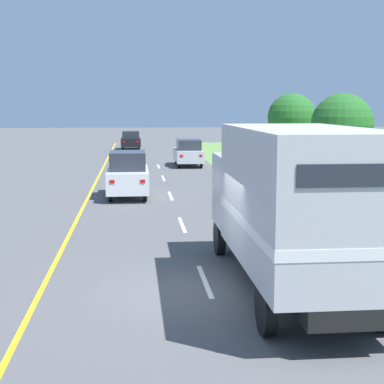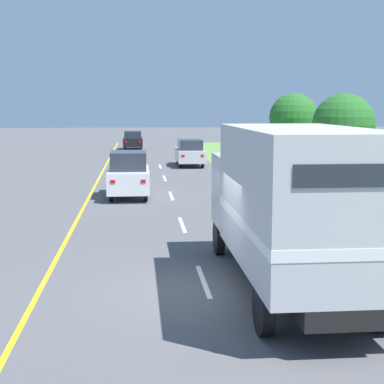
{
  "view_description": "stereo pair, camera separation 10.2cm",
  "coord_description": "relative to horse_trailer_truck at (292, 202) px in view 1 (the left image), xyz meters",
  "views": [
    {
      "loc": [
        -1.59,
        -12.47,
        4.05
      ],
      "look_at": [
        0.3,
        6.89,
        1.2
      ],
      "focal_mm": 55.0,
      "sensor_mm": 36.0,
      "label": 1
    },
    {
      "loc": [
        -1.49,
        -12.48,
        4.05
      ],
      "look_at": [
        0.3,
        6.89,
        1.2
      ],
      "focal_mm": 55.0,
      "sensor_mm": 36.0,
      "label": 2
    }
  ],
  "objects": [
    {
      "name": "centre_dash_near",
      "position": [
        -1.75,
        1.02,
        -2.01
      ],
      "size": [
        0.12,
        2.6,
        0.01
      ],
      "primitive_type": "cube",
      "color": "white",
      "rests_on": "ground"
    },
    {
      "name": "highway_sign",
      "position": [
        3.81,
        4.9,
        -0.06
      ],
      "size": [
        2.18,
        0.09,
        3.06
      ],
      "color": "#9E9EA3",
      "rests_on": "ground"
    },
    {
      "name": "lead_car_white",
      "position": [
        -3.66,
        14.02,
        -0.99
      ],
      "size": [
        1.8,
        4.02,
        2.05
      ],
      "color": "black",
      "rests_on": "ground"
    },
    {
      "name": "horse_trailer_truck",
      "position": [
        0.0,
        0.0,
        0.0
      ],
      "size": [
        2.47,
        7.8,
        3.63
      ],
      "color": "black",
      "rests_on": "ground"
    },
    {
      "name": "ground_plane",
      "position": [
        -1.75,
        0.29,
        -2.01
      ],
      "size": [
        200.0,
        200.0,
        0.0
      ],
      "primitive_type": "plane",
      "color": "#515154"
    },
    {
      "name": "lead_car_black_ahead",
      "position": [
        -3.69,
        43.19,
        -1.11
      ],
      "size": [
        1.8,
        4.08,
        1.75
      ],
      "color": "black",
      "rests_on": "ground"
    },
    {
      "name": "centre_dash_mid_a",
      "position": [
        -1.75,
        7.62,
        -2.01
      ],
      "size": [
        0.12,
        2.6,
        0.01
      ],
      "primitive_type": "cube",
      "color": "white",
      "rests_on": "ground"
    },
    {
      "name": "lead_car_silver_ahead",
      "position": [
        0.29,
        27.65,
        -1.09
      ],
      "size": [
        1.8,
        4.38,
        1.81
      ],
      "color": "black",
      "rests_on": "ground"
    },
    {
      "name": "centre_dash_farthest",
      "position": [
        -1.75,
        27.42,
        -2.01
      ],
      "size": [
        0.12,
        2.6,
        0.01
      ],
      "primitive_type": "cube",
      "color": "white",
      "rests_on": "ground"
    },
    {
      "name": "centre_dash_far",
      "position": [
        -1.75,
        20.82,
        -2.01
      ],
      "size": [
        0.12,
        2.6,
        0.01
      ],
      "primitive_type": "cube",
      "color": "white",
      "rests_on": "ground"
    },
    {
      "name": "roadside_tree_far",
      "position": [
        7.39,
        27.43,
        1.25
      ],
      "size": [
        3.32,
        3.32,
        4.93
      ],
      "color": "#4C3823",
      "rests_on": "ground"
    },
    {
      "name": "centre_dash_mid_b",
      "position": [
        -1.75,
        14.22,
        -2.01
      ],
      "size": [
        0.12,
        2.6,
        0.01
      ],
      "primitive_type": "cube",
      "color": "white",
      "rests_on": "ground"
    },
    {
      "name": "roadside_tree_mid",
      "position": [
        7.6,
        18.12,
        1.06
      ],
      "size": [
        3.3,
        3.3,
        4.73
      ],
      "color": "brown",
      "rests_on": "ground"
    },
    {
      "name": "edge_line_yellow",
      "position": [
        -5.45,
        18.02,
        -2.01
      ],
      "size": [
        0.12,
        70.41,
        0.01
      ],
      "primitive_type": "cube",
      "color": "yellow",
      "rests_on": "ground"
    }
  ]
}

